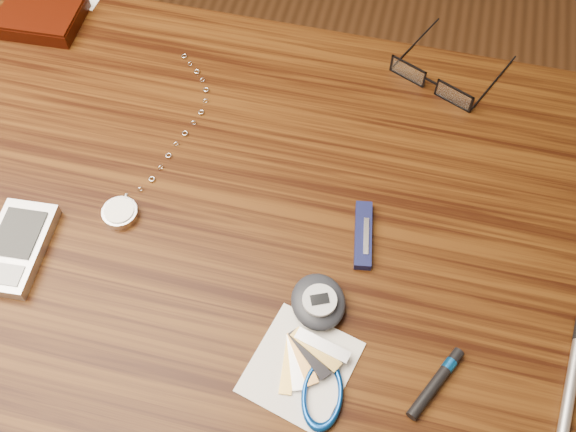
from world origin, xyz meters
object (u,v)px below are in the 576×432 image
object	(u,v)px
silver_pen	(574,367)
wallet_and_card	(42,15)
pocket_knife	(363,235)
desk	(244,278)
pocket_watch	(124,206)
pedometer	(318,302)
notepad_keys	(312,378)
pda_phone	(16,247)
eyeglasses	(433,81)

from	to	relation	value
silver_pen	wallet_and_card	bearing A→B (deg)	155.03
pocket_knife	silver_pen	bearing A→B (deg)	-23.55
desk	pocket_knife	size ratio (longest dim) A/B	11.78
desk	pocket_knife	world-z (taller)	pocket_knife
wallet_and_card	pocket_watch	distance (m)	0.35
desk	silver_pen	xyz separation A→B (m)	(0.36, -0.07, 0.11)
pedometer	notepad_keys	world-z (taller)	pedometer
pocket_watch	notepad_keys	size ratio (longest dim) A/B	2.25
pda_phone	silver_pen	world-z (taller)	pda_phone
eyeglasses	silver_pen	xyz separation A→B (m)	(0.18, -0.34, -0.01)
desk	pocket_watch	bearing A→B (deg)	177.68
desk	eyeglasses	world-z (taller)	eyeglasses
eyeglasses	pocket_watch	xyz separation A→B (m)	(-0.32, -0.27, -0.01)
pocket_watch	pedometer	size ratio (longest dim) A/B	3.43
silver_pen	pda_phone	bearing A→B (deg)	-179.28
desk	notepad_keys	distance (m)	0.21
wallet_and_card	notepad_keys	xyz separation A→B (m)	(0.48, -0.41, -0.01)
silver_pen	pocket_knife	bearing A→B (deg)	156.45
pedometer	notepad_keys	distance (m)	0.08
eyeglasses	pocket_knife	distance (m)	0.25
pedometer	silver_pen	xyz separation A→B (m)	(0.26, -0.01, -0.01)
pocket_knife	silver_pen	distance (m)	0.25
pocket_knife	pedometer	bearing A→B (deg)	-108.29
pda_phone	silver_pen	bearing A→B (deg)	0.72
pda_phone	silver_pen	size ratio (longest dim) A/B	0.83
eyeglasses	desk	bearing A→B (deg)	-123.37
pocket_knife	eyeglasses	bearing A→B (deg)	79.00
notepad_keys	silver_pen	xyz separation A→B (m)	(0.25, 0.07, 0.00)
eyeglasses	pda_phone	distance (m)	0.54
desk	silver_pen	distance (m)	0.39
desk	pedometer	xyz separation A→B (m)	(0.10, -0.06, 0.11)
desk	pocket_knife	distance (m)	0.18
notepad_keys	desk	bearing A→B (deg)	129.90
pedometer	silver_pen	bearing A→B (deg)	-1.35
eyeglasses	pedometer	distance (m)	0.35
desk	notepad_keys	xyz separation A→B (m)	(0.12, -0.14, 0.11)
desk	pda_phone	distance (m)	0.27
eyeglasses	pocket_watch	size ratio (longest dim) A/B	0.58
pedometer	silver_pen	size ratio (longest dim) A/B	0.58
pocket_watch	pedometer	bearing A→B (deg)	-15.27
desk	pocket_knife	xyz separation A→B (m)	(0.14, 0.03, 0.11)
silver_pen	eyeglasses	bearing A→B (deg)	117.83
pedometer	desk	bearing A→B (deg)	149.97
eyeglasses	pedometer	bearing A→B (deg)	-103.07
wallet_and_card	pedometer	bearing A→B (deg)	-35.46
notepad_keys	pocket_watch	bearing A→B (deg)	150.37
silver_pen	desk	bearing A→B (deg)	169.67
notepad_keys	silver_pen	world-z (taller)	notepad_keys
wallet_and_card	pocket_knife	size ratio (longest dim) A/B	1.64
notepad_keys	pocket_knife	xyz separation A→B (m)	(0.02, 0.17, 0.00)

